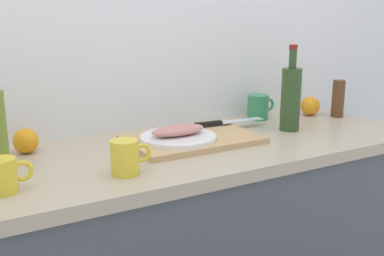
# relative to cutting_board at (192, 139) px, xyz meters

# --- Properties ---
(back_wall) EXTENTS (3.20, 0.05, 2.50)m
(back_wall) POSITION_rel_cutting_board_xyz_m (-0.17, 0.29, 0.34)
(back_wall) COLOR white
(back_wall) RESTS_ON ground_plane
(cutting_board) EXTENTS (0.44, 0.30, 0.02)m
(cutting_board) POSITION_rel_cutting_board_xyz_m (0.00, 0.00, 0.00)
(cutting_board) COLOR tan
(cutting_board) RESTS_ON kitchen_counter
(white_plate) EXTENTS (0.26, 0.26, 0.01)m
(white_plate) POSITION_rel_cutting_board_xyz_m (-0.06, -0.01, 0.02)
(white_plate) COLOR white
(white_plate) RESTS_ON cutting_board
(fish_fillet) EXTENTS (0.19, 0.08, 0.04)m
(fish_fillet) POSITION_rel_cutting_board_xyz_m (-0.06, -0.01, 0.04)
(fish_fillet) COLOR tan
(fish_fillet) RESTS_ON white_plate
(chef_knife) EXTENTS (0.29, 0.05, 0.02)m
(chef_knife) POSITION_rel_cutting_board_xyz_m (0.18, 0.09, 0.02)
(chef_knife) COLOR silver
(chef_knife) RESTS_ON cutting_board
(wine_bottle) EXTENTS (0.07, 0.07, 0.32)m
(wine_bottle) POSITION_rel_cutting_board_xyz_m (0.41, -0.04, 0.12)
(wine_bottle) COLOR #2D4723
(wine_bottle) RESTS_ON kitchen_counter
(coffee_mug_0) EXTENTS (0.12, 0.08, 0.10)m
(coffee_mug_0) POSITION_rel_cutting_board_xyz_m (-0.32, -0.19, 0.04)
(coffee_mug_0) COLOR yellow
(coffee_mug_0) RESTS_ON kitchen_counter
(coffee_mug_1) EXTENTS (0.11, 0.07, 0.09)m
(coffee_mug_1) POSITION_rel_cutting_board_xyz_m (-0.63, -0.17, 0.03)
(coffee_mug_1) COLOR yellow
(coffee_mug_1) RESTS_ON kitchen_counter
(coffee_mug_2) EXTENTS (0.13, 0.09, 0.10)m
(coffee_mug_2) POSITION_rel_cutting_board_xyz_m (0.42, 0.17, 0.04)
(coffee_mug_2) COLOR #338C59
(coffee_mug_2) RESTS_ON kitchen_counter
(orange_0) EXTENTS (0.08, 0.08, 0.08)m
(orange_0) POSITION_rel_cutting_board_xyz_m (-0.52, 0.15, 0.03)
(orange_0) COLOR orange
(orange_0) RESTS_ON kitchen_counter
(orange_1) EXTENTS (0.08, 0.08, 0.08)m
(orange_1) POSITION_rel_cutting_board_xyz_m (0.66, 0.12, 0.03)
(orange_1) COLOR orange
(orange_1) RESTS_ON kitchen_counter
(pepper_mill) EXTENTS (0.05, 0.05, 0.16)m
(pepper_mill) POSITION_rel_cutting_board_xyz_m (0.74, 0.04, 0.07)
(pepper_mill) COLOR brown
(pepper_mill) RESTS_ON kitchen_counter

